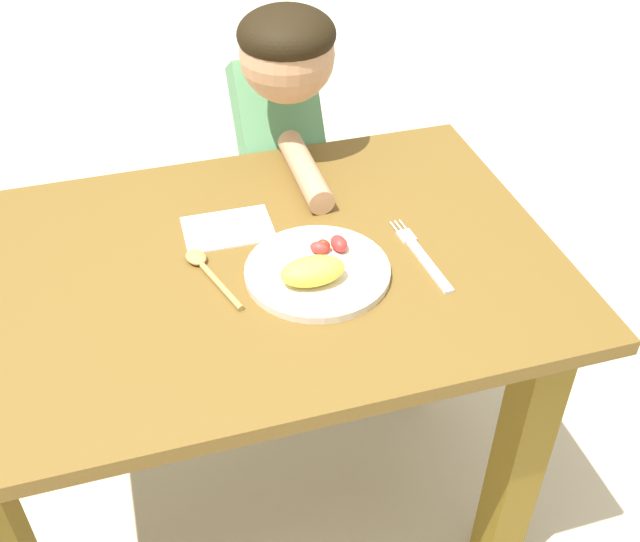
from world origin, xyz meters
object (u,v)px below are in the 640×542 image
at_px(spoon, 205,268).
at_px(fork, 422,256).
at_px(plate, 317,270).
at_px(person, 281,183).

bearing_deg(spoon, fork, -118.70).
distance_m(plate, fork, 0.19).
bearing_deg(fork, spoon, 75.24).
distance_m(plate, spoon, 0.19).
relative_size(plate, spoon, 1.39).
bearing_deg(fork, plate, 85.73).
distance_m(plate, person, 0.53).
bearing_deg(person, fork, 104.28).
xyz_separation_m(plate, person, (0.06, 0.51, -0.15)).
relative_size(fork, spoon, 1.21).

